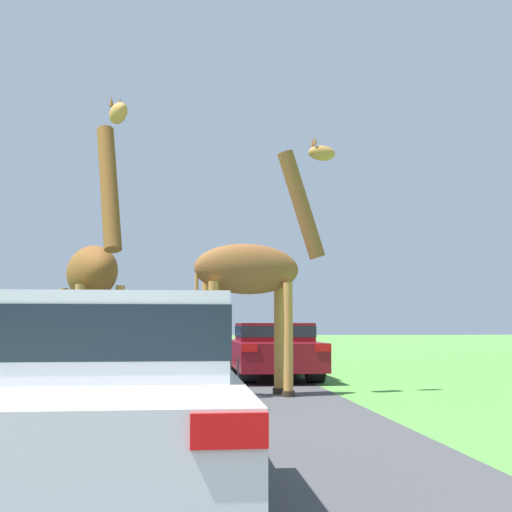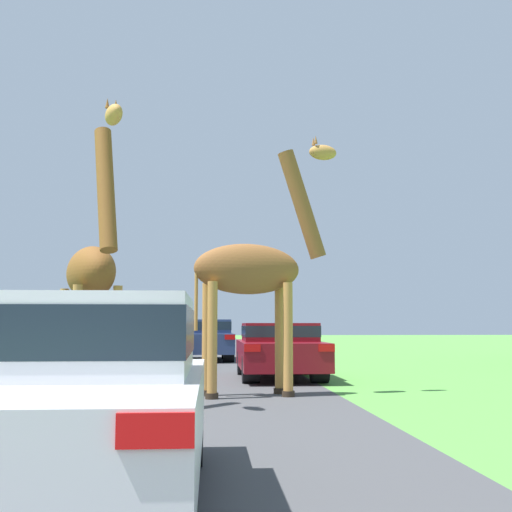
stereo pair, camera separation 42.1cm
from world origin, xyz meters
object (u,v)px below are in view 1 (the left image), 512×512
Objects in this scene: giraffe_companion at (93,269)px; car_lead_maroon at (106,393)px; car_far_ahead at (111,337)px; car_verge_right at (52,352)px; giraffe_near_road at (256,270)px; car_rear_follower at (274,349)px; car_queue_right at (195,338)px; car_queue_left at (141,346)px.

car_lead_maroon is (0.98, -5.96, -1.41)m from giraffe_companion.
car_far_ahead is 14.10m from car_verge_right.
giraffe_near_road is 1.03× the size of giraffe_companion.
giraffe_near_road is 4.22m from car_rear_follower.
car_verge_right is (-1.35, 3.57, -1.51)m from giraffe_companion.
giraffe_companion is 1.03× the size of car_verge_right.
car_far_ahead is at bearing 112.78° from car_rear_follower.
car_queue_right is at bearing 102.60° from car_rear_follower.
car_verge_right is 5.16m from car_rear_follower.
car_queue_right is 5.84m from car_far_ahead.
car_lead_maroon is 0.96× the size of car_rear_follower.
car_far_ahead is at bearing -175.31° from giraffe_near_road.
car_queue_left is 0.95× the size of car_far_ahead.
giraffe_companion is 6.25m from car_rear_follower.
car_verge_right is at bearing -90.81° from giraffe_companion.
car_lead_maroon reaches higher than car_far_ahead.
car_far_ahead is (-4.54, 16.63, -1.56)m from giraffe_near_road.
car_verge_right is (-3.18, -9.46, -0.09)m from car_queue_right.
giraffe_companion is 8.71m from car_queue_left.
car_queue_right is at bearing 71.45° from car_verge_right.
car_queue_left is at bearing -78.06° from car_far_ahead.
car_verge_right is at bearing -88.47° from car_far_ahead.
car_far_ahead is (-1.92, 9.09, 0.08)m from car_queue_left.
giraffe_companion is at bearing -127.05° from car_rear_follower.
car_verge_right is (-4.16, 2.54, -1.60)m from giraffe_near_road.
car_lead_maroon is 11.14m from car_rear_follower.
car_rear_follower is (1.83, -8.19, -0.08)m from car_queue_right.
giraffe_near_road is 1.22× the size of car_lead_maroon.
car_queue_right is 4.75m from car_queue_left.
giraffe_near_road is 1.18× the size of car_rear_follower.
car_far_ahead is at bearing 96.53° from car_lead_maroon.
giraffe_companion is 17.81m from car_far_ahead.
car_queue_right is at bearing 174.13° from giraffe_near_road.
car_queue_left is (-0.78, 14.54, -0.14)m from car_lead_maroon.
car_lead_maroon is 14.56m from car_queue_left.
car_lead_maroon is at bearing 77.84° from giraffe_companion.
car_lead_maroon is 19.02m from car_queue_right.
giraffe_companion is at bearing -84.42° from car_far_ahead.
giraffe_companion is 4.10m from car_verge_right.
car_far_ahead reaches higher than car_verge_right.
car_far_ahead is (-1.73, 17.66, -1.46)m from giraffe_companion.
giraffe_near_road reaches higher than car_queue_left.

